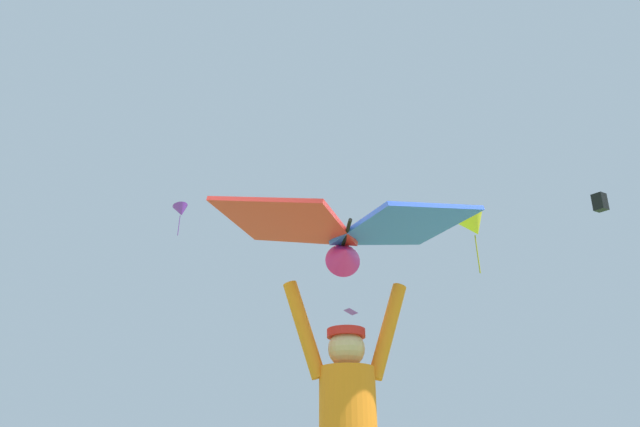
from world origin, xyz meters
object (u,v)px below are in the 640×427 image
at_px(distant_kite_black_mid_right, 600,202).
at_px(distant_kite_purple_high_right, 181,211).
at_px(held_stunt_kite, 345,232).
at_px(distant_kite_yellow_overhead_distant, 474,226).
at_px(distant_kite_purple_mid_left, 351,311).

relative_size(distant_kite_black_mid_right, distant_kite_purple_high_right, 0.32).
height_order(held_stunt_kite, distant_kite_black_mid_right, distant_kite_black_mid_right).
relative_size(distant_kite_black_mid_right, distant_kite_yellow_overhead_distant, 0.32).
distance_m(distant_kite_black_mid_right, distant_kite_purple_high_right, 23.51).
bearing_deg(distant_kite_purple_high_right, distant_kite_purple_mid_left, 2.52).
xyz_separation_m(distant_kite_purple_mid_left, distant_kite_black_mid_right, (6.84, -14.94, 0.11)).
distance_m(held_stunt_kite, distant_kite_purple_mid_left, 29.38).
distance_m(distant_kite_yellow_overhead_distant, distant_kite_purple_high_right, 20.80).
height_order(distant_kite_yellow_overhead_distant, distant_kite_purple_high_right, distant_kite_purple_high_right).
xyz_separation_m(held_stunt_kite, distant_kite_purple_high_right, (-5.85, 27.50, 13.52)).
relative_size(distant_kite_purple_mid_left, distant_kite_yellow_overhead_distant, 0.40).
bearing_deg(held_stunt_kite, distant_kite_black_mid_right, 48.01).
relative_size(held_stunt_kite, distant_kite_purple_high_right, 0.82).
xyz_separation_m(distant_kite_purple_mid_left, distant_kite_purple_high_right, (-10.73, -0.47, 5.98)).
relative_size(held_stunt_kite, distant_kite_purple_mid_left, 2.03).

